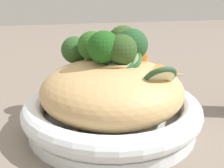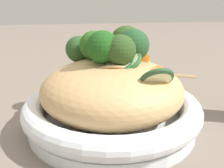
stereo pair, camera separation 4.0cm
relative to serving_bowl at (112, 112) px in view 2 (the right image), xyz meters
name	(u,v)px [view 2 (the right image)]	position (x,y,z in m)	size (l,w,h in m)	color
ground_plane	(112,126)	(0.00, 0.00, -0.02)	(3.00, 3.00, 0.00)	slate
serving_bowl	(112,112)	(0.00, 0.00, 0.00)	(0.27, 0.27, 0.05)	white
noodle_heap	(112,89)	(0.00, 0.00, 0.04)	(0.21, 0.21, 0.09)	tan
broccoli_florets	(108,47)	(0.00, -0.02, 0.10)	(0.13, 0.15, 0.07)	#92AD76
carrot_coins	(152,69)	(-0.05, 0.02, 0.07)	(0.05, 0.10, 0.03)	orange
zucchini_slices	(136,66)	(-0.03, 0.01, 0.07)	(0.11, 0.17, 0.05)	beige
chicken_chunks	(110,54)	(0.00, -0.03, 0.08)	(0.04, 0.07, 0.03)	beige
chopsticks_pair	(155,73)	(-0.15, -0.27, -0.02)	(0.19, 0.11, 0.01)	tan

